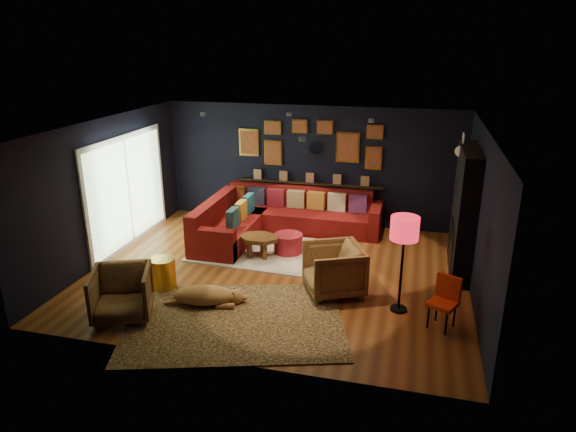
% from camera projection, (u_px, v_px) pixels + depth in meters
% --- Properties ---
extents(floor, '(6.50, 6.50, 0.00)m').
position_uv_depth(floor, '(278.00, 272.00, 9.11)').
color(floor, brown).
rests_on(floor, ground).
extents(room_walls, '(6.50, 6.50, 6.50)m').
position_uv_depth(room_walls, '(277.00, 186.00, 8.59)').
color(room_walls, black).
rests_on(room_walls, ground).
extents(sectional, '(3.41, 2.69, 0.86)m').
position_uv_depth(sectional, '(272.00, 219.00, 10.81)').
color(sectional, maroon).
rests_on(sectional, ground).
extents(ledge, '(3.20, 0.12, 0.04)m').
position_uv_depth(ledge, '(310.00, 183.00, 11.26)').
color(ledge, black).
rests_on(ledge, room_walls).
extents(gallery_wall, '(3.15, 0.04, 1.02)m').
position_uv_depth(gallery_wall, '(310.00, 143.00, 11.01)').
color(gallery_wall, gold).
rests_on(gallery_wall, room_walls).
extents(sunburst_mirror, '(0.47, 0.16, 0.47)m').
position_uv_depth(sunburst_mirror, '(315.00, 148.00, 11.02)').
color(sunburst_mirror, silver).
rests_on(sunburst_mirror, room_walls).
extents(fireplace, '(0.31, 1.60, 2.20)m').
position_uv_depth(fireplace, '(463.00, 216.00, 8.88)').
color(fireplace, black).
rests_on(fireplace, ground).
extents(deer_head, '(0.50, 0.28, 0.45)m').
position_uv_depth(deer_head, '(471.00, 152.00, 8.99)').
color(deer_head, white).
rests_on(deer_head, fireplace).
extents(sliding_door, '(0.06, 2.80, 2.20)m').
position_uv_depth(sliding_door, '(128.00, 191.00, 10.05)').
color(sliding_door, white).
rests_on(sliding_door, ground).
extents(ceiling_spots, '(3.30, 2.50, 0.06)m').
position_uv_depth(ceiling_spots, '(289.00, 121.00, 9.00)').
color(ceiling_spots, black).
rests_on(ceiling_spots, room_walls).
extents(shag_rug, '(2.54, 1.91, 0.03)m').
position_uv_depth(shag_rug, '(260.00, 251.00, 9.99)').
color(shag_rug, silver).
rests_on(shag_rug, ground).
extents(leopard_rug, '(3.66, 3.07, 0.02)m').
position_uv_depth(leopard_rug, '(235.00, 321.00, 7.54)').
color(leopard_rug, tan).
rests_on(leopard_rug, ground).
extents(coffee_table, '(0.78, 0.59, 0.39)m').
position_uv_depth(coffee_table, '(259.00, 240.00, 9.64)').
color(coffee_table, brown).
rests_on(coffee_table, shag_rug).
extents(pouf, '(0.55, 0.55, 0.36)m').
position_uv_depth(pouf, '(288.00, 243.00, 9.84)').
color(pouf, maroon).
rests_on(pouf, shag_rug).
extents(armchair_left, '(1.05, 1.03, 0.85)m').
position_uv_depth(armchair_left, '(122.00, 291.00, 7.52)').
color(armchair_left, '#C58646').
rests_on(armchair_left, ground).
extents(armchair_right, '(1.11, 1.13, 0.90)m').
position_uv_depth(armchair_right, '(334.00, 267.00, 8.26)').
color(armchair_right, '#C58646').
rests_on(armchair_right, ground).
extents(gold_stool, '(0.41, 0.41, 0.52)m').
position_uv_depth(gold_stool, '(163.00, 273.00, 8.49)').
color(gold_stool, gold).
rests_on(gold_stool, ground).
extents(orange_chair, '(0.48, 0.48, 0.77)m').
position_uv_depth(orange_chair, '(445.00, 298.00, 7.28)').
color(orange_chair, black).
rests_on(orange_chair, ground).
extents(floor_lamp, '(0.42, 0.42, 1.51)m').
position_uv_depth(floor_lamp, '(404.00, 233.00, 7.43)').
color(floor_lamp, black).
rests_on(floor_lamp, ground).
extents(dog, '(1.42, 0.93, 0.41)m').
position_uv_depth(dog, '(204.00, 292.00, 7.93)').
color(dog, tan).
rests_on(dog, leopard_rug).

